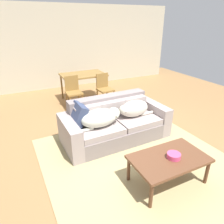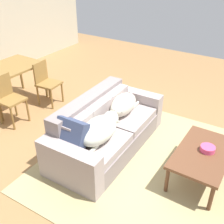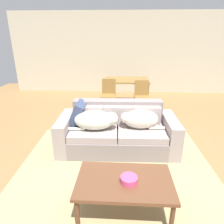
{
  "view_description": "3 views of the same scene",
  "coord_description": "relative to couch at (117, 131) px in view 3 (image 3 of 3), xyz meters",
  "views": [
    {
      "loc": [
        -1.82,
        -3.21,
        2.21
      ],
      "look_at": [
        -0.38,
        -0.27,
        0.73
      ],
      "focal_mm": 32.8,
      "sensor_mm": 36.0,
      "label": 1
    },
    {
      "loc": [
        -3.07,
        -1.97,
        2.72
      ],
      "look_at": [
        -0.23,
        -0.14,
        0.71
      ],
      "focal_mm": 44.16,
      "sensor_mm": 36.0,
      "label": 2
    },
    {
      "loc": [
        -0.09,
        -3.3,
        1.97
      ],
      "look_at": [
        -0.28,
        0.04,
        0.68
      ],
      "focal_mm": 32.63,
      "sensor_mm": 36.0,
      "label": 3
    }
  ],
  "objects": [
    {
      "name": "bowl_on_coffee_table",
      "position": [
        0.17,
        -1.51,
        0.16
      ],
      "size": [
        0.19,
        0.19,
        0.07
      ],
      "primitive_type": "cylinder",
      "color": "#EA4C7F",
      "rests_on": "coffee_table"
    },
    {
      "name": "back_partition",
      "position": [
        0.18,
        3.97,
        1.04
      ],
      "size": [
        8.0,
        0.12,
        2.7
      ],
      "primitive_type": "cube",
      "color": "beige",
      "rests_on": "ground"
    },
    {
      "name": "area_rug",
      "position": [
        0.0,
        -0.92,
        -0.31
      ],
      "size": [
        3.1,
        3.19,
        0.01
      ],
      "primitive_type": "cube",
      "rotation": [
        0.0,
        0.0,
        0.03
      ],
      "color": "tan",
      "rests_on": "ground"
    },
    {
      "name": "couch",
      "position": [
        0.0,
        0.0,
        0.0
      ],
      "size": [
        2.1,
        0.99,
        0.82
      ],
      "rotation": [
        0.0,
        0.0,
        0.03
      ],
      "color": "gray",
      "rests_on": "ground"
    },
    {
      "name": "dining_chair_near_right",
      "position": [
        0.58,
        1.79,
        0.17
      ],
      "size": [
        0.43,
        0.43,
        0.86
      ],
      "rotation": [
        0.0,
        0.0,
        0.09
      ],
      "color": "olive",
      "rests_on": "ground"
    },
    {
      "name": "ground_plane",
      "position": [
        0.18,
        -0.03,
        -0.31
      ],
      "size": [
        10.0,
        10.0,
        0.0
      ],
      "primitive_type": "plane",
      "color": "#9A7043"
    },
    {
      "name": "coffee_table",
      "position": [
        0.12,
        -1.48,
        0.08
      ],
      "size": [
        1.08,
        0.65,
        0.44
      ],
      "color": "brown",
      "rests_on": "ground"
    },
    {
      "name": "dog_on_left_cushion",
      "position": [
        -0.36,
        -0.17,
        0.28
      ],
      "size": [
        0.86,
        0.42,
        0.32
      ],
      "rotation": [
        0.0,
        0.0,
        0.03
      ],
      "color": "silver",
      "rests_on": "couch"
    },
    {
      "name": "dining_chair_near_left",
      "position": [
        -0.3,
        1.83,
        0.19
      ],
      "size": [
        0.4,
        0.4,
        0.88
      ],
      "rotation": [
        0.0,
        0.0,
        -0.01
      ],
      "color": "olive",
      "rests_on": "ground"
    },
    {
      "name": "dog_on_right_cushion",
      "position": [
        0.38,
        -0.09,
        0.29
      ],
      "size": [
        0.76,
        0.34,
        0.33
      ],
      "rotation": [
        0.0,
        0.0,
        0.03
      ],
      "color": "beige",
      "rests_on": "couch"
    },
    {
      "name": "throw_pillow_by_left_arm",
      "position": [
        -0.73,
        0.04,
        0.31
      ],
      "size": [
        0.33,
        0.43,
        0.45
      ],
      "primitive_type": "cube",
      "rotation": [
        0.0,
        0.43,
        0.01
      ],
      "color": "#374262",
      "rests_on": "couch"
    },
    {
      "name": "dining_table",
      "position": [
        0.18,
        2.37,
        0.38
      ],
      "size": [
        1.25,
        0.85,
        0.78
      ],
      "color": "olive",
      "rests_on": "ground"
    }
  ]
}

